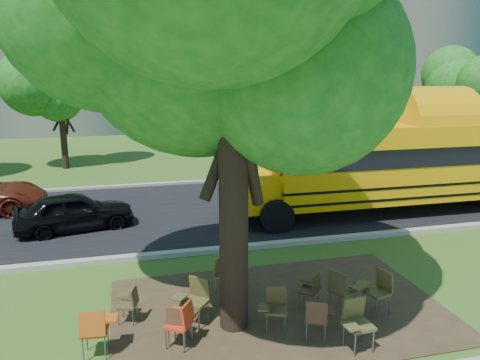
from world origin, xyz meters
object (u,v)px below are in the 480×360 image
object	(u,v)px
school_bus	(423,159)
chair_6	(378,287)
chair_11	(311,287)
black_car	(75,211)
chair_0	(95,327)
chair_1	(180,321)
chair_8	(130,301)
chair_3	(275,305)
chair_9	(195,296)
chair_4	(318,315)
chair_2	(182,320)
chair_7	(342,288)
chair_10	(223,272)
main_tree	(233,17)
chair_5	(356,320)

from	to	relation	value
school_bus	chair_6	size ratio (longest dim) A/B	13.69
chair_11	black_car	xyz separation A→B (m)	(-5.35, 6.55, 0.11)
chair_0	chair_1	xyz separation A→B (m)	(1.48, 0.01, -0.10)
school_bus	chair_8	size ratio (longest dim) A/B	16.99
school_bus	chair_3	distance (m)	10.25
chair_3	chair_9	distance (m)	1.60
chair_1	chair_11	bearing A→B (deg)	40.07
school_bus	chair_4	xyz separation A→B (m)	(-7.10, -7.15, -1.31)
school_bus	black_car	world-z (taller)	school_bus
chair_2	chair_3	world-z (taller)	chair_2
chair_3	chair_7	world-z (taller)	chair_7
school_bus	chair_10	distance (m)	9.82
chair_8	chair_3	bearing A→B (deg)	-90.89
chair_2	black_car	size ratio (longest dim) A/B	0.25
main_tree	chair_6	xyz separation A→B (m)	(3.06, -0.21, -5.31)
chair_5	chair_11	size ratio (longest dim) A/B	1.17
chair_1	chair_3	bearing A→B (deg)	29.86
main_tree	chair_8	distance (m)	5.83
chair_5	chair_9	distance (m)	3.15
chair_7	chair_9	xyz separation A→B (m)	(-3.04, 0.38, -0.00)
school_bus	chair_11	xyz separation A→B (m)	(-6.75, -5.98, -1.33)
chair_1	chair_3	world-z (taller)	chair_3
chair_3	chair_6	xyz separation A→B (m)	(2.30, 0.09, 0.05)
chair_2	chair_3	distance (m)	1.85
chair_8	chair_11	size ratio (longest dim) A/B	0.93
chair_1	chair_3	distance (m)	1.88
chair_2	chair_1	bearing A→B (deg)	64.33
chair_8	chair_5	bearing A→B (deg)	-97.89
chair_7	school_bus	bearing A→B (deg)	108.16
chair_2	chair_4	xyz separation A→B (m)	(2.50, -0.42, -0.03)
chair_1	chair_8	size ratio (longest dim) A/B	1.04
chair_0	chair_10	distance (m)	3.25
chair_1	chair_10	bearing A→B (deg)	83.17
chair_9	black_car	world-z (taller)	black_car
school_bus	chair_5	size ratio (longest dim) A/B	13.44
chair_8	chair_9	bearing A→B (deg)	-87.09
chair_4	main_tree	bearing A→B (deg)	172.43
school_bus	chair_0	size ratio (longest dim) A/B	13.54
chair_3	chair_10	xyz separation A→B (m)	(-0.68, 1.71, 0.01)
black_car	chair_9	bearing A→B (deg)	-168.55
chair_3	school_bus	bearing A→B (deg)	-121.43
chair_11	chair_1	bearing A→B (deg)	145.71
chair_0	chair_2	distance (m)	1.52
main_tree	chair_5	size ratio (longest dim) A/B	9.78
chair_2	chair_4	size ratio (longest dim) A/B	1.05
chair_2	chair_8	xyz separation A→B (m)	(-0.92, 1.12, -0.09)
chair_2	chair_0	bearing A→B (deg)	120.54
main_tree	black_car	distance (m)	9.36
chair_0	chair_3	world-z (taller)	chair_0
chair_1	chair_6	bearing A→B (deg)	29.45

